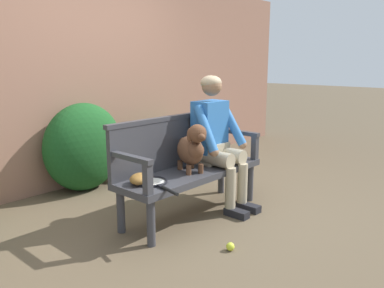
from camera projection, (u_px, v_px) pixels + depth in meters
name	position (u px, v px, depth m)	size (l,w,h in m)	color
ground_plane	(192.00, 214.00, 3.78)	(40.00, 40.00, 0.00)	brown
brick_garden_fence	(81.00, 77.00, 4.69)	(8.00, 0.30, 2.52)	#936651
hedge_bush_far_left	(84.00, 147.00, 4.42)	(0.96, 0.59, 1.00)	#194C1E
hedge_bush_mid_right	(161.00, 146.00, 5.28)	(1.16, 0.96, 0.66)	#194C1E
garden_bench	(192.00, 176.00, 3.70)	(1.56, 0.50, 0.45)	#38383D
bench_backrest	(175.00, 140.00, 3.78)	(1.60, 0.06, 0.50)	#38383D
bench_armrest_left_end	(137.00, 166.00, 3.05)	(0.06, 0.50, 0.28)	#38383D
bench_armrest_right_end	(245.00, 139.00, 4.13)	(0.06, 0.50, 0.28)	#38383D
person_seated	(216.00, 137.00, 3.88)	(0.56, 0.65, 1.32)	black
dog_on_bench	(192.00, 148.00, 3.56)	(0.33, 0.46, 0.47)	brown
tennis_racket	(152.00, 182.00, 3.28)	(0.35, 0.58, 0.03)	black
baseball_glove	(140.00, 179.00, 3.26)	(0.22, 0.17, 0.09)	#9E6B2D
tennis_ball	(230.00, 247.00, 3.06)	(0.07, 0.07, 0.07)	#CCDB33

